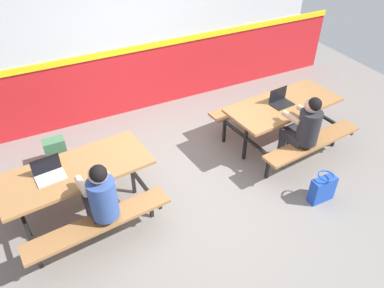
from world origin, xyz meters
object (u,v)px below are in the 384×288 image
Objects in this scene: student_further at (304,127)px; laptop_dark at (281,101)px; picnic_table_right at (283,113)px; tote_bag_bright at (322,189)px; laptop_silver at (49,173)px; backpack_dark at (56,152)px; picnic_table_left at (77,180)px; student_nearer at (101,197)px.

student_further is 0.61m from laptop_dark.
picnic_table_right is 5.30× the size of laptop_dark.
laptop_dark is at bearing 81.51° from tote_bag_bright.
laptop_silver reaches higher than picnic_table_right.
laptop_dark is 0.78× the size of backpack_dark.
laptop_silver is (-0.28, 0.01, 0.21)m from picnic_table_left.
picnic_table_right is 4.21× the size of tote_bag_bright.
student_further reaches higher than picnic_table_left.
laptop_silver is at bearing -98.05° from backpack_dark.
tote_bag_bright is at bearing -20.43° from laptop_silver.
picnic_table_left is 3.09m from tote_bag_bright.
picnic_table_right is 1.32m from tote_bag_bright.
student_further is at bearing -8.57° from laptop_silver.
student_nearer is 1.00× the size of student_further.
picnic_table_left reaches higher than tote_bag_bright.
student_nearer is at bearing -167.03° from laptop_dark.
picnic_table_left is 1.00× the size of picnic_table_right.
picnic_table_left is 4.11× the size of backpack_dark.
laptop_silver is 0.78× the size of backpack_dark.
student_further reaches higher than picnic_table_right.
tote_bag_bright is (-0.19, -1.28, -0.59)m from laptop_dark.
backpack_dark is (-3.21, 1.06, -0.36)m from picnic_table_right.
picnic_table_right is 0.60m from student_further.
student_nearer reaches higher than tote_bag_bright.
laptop_silver reaches higher than backpack_dark.
laptop_silver is at bearing -178.07° from laptop_dark.
picnic_table_left is 3.05m from laptop_dark.
tote_bag_bright is at bearing -22.10° from picnic_table_left.
tote_bag_bright is at bearing -101.14° from picnic_table_right.
student_further is 3.54× the size of laptop_dark.
student_further is (2.98, -0.48, 0.13)m from picnic_table_left.
backpack_dark is at bearing 99.19° from student_nearer.
picnic_table_left is 3.02m from student_further.
picnic_table_right is (3.09, 0.09, 0.00)m from picnic_table_left.
backpack_dark is at bearing 161.78° from picnic_table_right.
laptop_dark is (2.88, 0.66, 0.08)m from student_nearer.
tote_bag_bright is at bearing -101.32° from student_further.
laptop_dark is (3.04, 0.12, 0.21)m from picnic_table_left.
laptop_dark reaches higher than picnic_table_left.
picnic_table_left is at bearing 157.90° from tote_bag_bright.
student_nearer is 2.81m from tote_bag_bright.
laptop_silver is 3.39m from tote_bag_bright.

